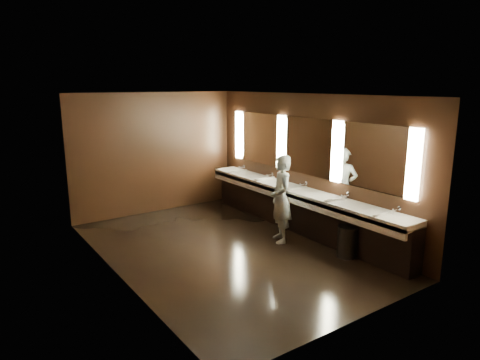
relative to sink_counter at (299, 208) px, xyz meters
name	(u,v)px	position (x,y,z in m)	size (l,w,h in m)	color
floor	(226,249)	(-1.79, 0.00, -0.50)	(6.00, 6.00, 0.00)	black
ceiling	(224,95)	(-1.79, 0.00, 2.30)	(4.00, 6.00, 0.02)	#2D2D2B
wall_back	(155,153)	(-1.79, 3.00, 0.90)	(4.00, 0.02, 2.80)	black
wall_front	(360,218)	(-1.79, -3.00, 0.90)	(4.00, 0.02, 2.80)	black
wall_left	(114,191)	(-3.79, 0.00, 0.90)	(0.02, 6.00, 2.80)	black
wall_right	(307,163)	(0.21, 0.00, 0.90)	(0.02, 6.00, 2.80)	black
sink_counter	(299,208)	(0.00, 0.00, 0.00)	(0.55, 5.40, 1.01)	black
mirror_band	(307,146)	(0.19, 0.00, 1.25)	(0.06, 5.03, 1.15)	#FBF6CC
person	(281,199)	(-0.68, -0.24, 0.35)	(0.61, 0.40, 1.68)	#92B8DA
trash_bin	(348,242)	(-0.22, -1.51, -0.22)	(0.36, 0.36, 0.56)	black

